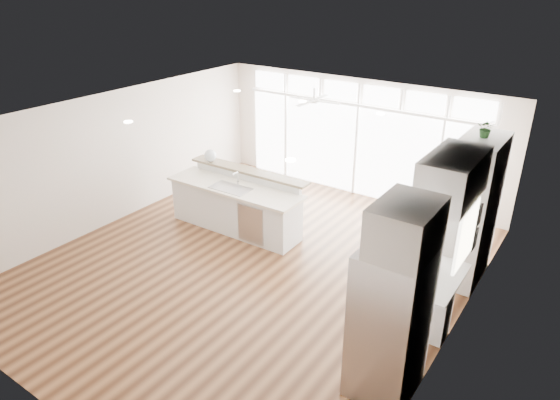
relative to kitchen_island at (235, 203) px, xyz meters
The scene contains 24 objects.
floor 1.57m from the kitchen_island, 38.02° to the right, with size 7.00×8.00×0.02m, color #462715.
ceiling 2.57m from the kitchen_island, 38.02° to the right, with size 7.00×8.00×0.02m, color silver.
wall_back 3.40m from the kitchen_island, 69.69° to the left, with size 7.00×0.04×2.70m, color beige.
wall_front 5.09m from the kitchen_island, 76.80° to the right, with size 7.00×0.04×2.70m, color beige.
wall_left 2.63m from the kitchen_island, 159.11° to the right, with size 0.04×8.00×2.70m, color beige.
wall_right 4.80m from the kitchen_island, 10.93° to the right, with size 0.04×8.00×2.70m, color beige.
glass_wall 3.29m from the kitchen_island, 69.32° to the left, with size 5.80×0.06×2.08m, color white.
transom_row 3.72m from the kitchen_island, 69.32° to the left, with size 5.90×0.06×0.40m, color white.
desk_window 4.75m from the kitchen_island, ahead, with size 0.04×0.85×0.85m, color white.
ceiling_fan 2.77m from the kitchen_island, 71.18° to the left, with size 1.16×1.16×0.32m, color white.
recessed_lights 2.49m from the kitchen_island, 31.28° to the right, with size 3.40×3.00×0.02m, color silver.
oven_cabinet 4.46m from the kitchen_island, 11.80° to the left, with size 0.64×1.20×2.50m, color white.
desk_nook 4.32m from the kitchen_island, ahead, with size 0.72×1.30×0.76m, color white.
upper_cabinets 4.71m from the kitchen_island, ahead, with size 0.64×1.30×0.64m, color white.
refrigerator 4.83m from the kitchen_island, 27.83° to the right, with size 0.76×0.90×2.00m, color #B4B5B9.
fridge_cabinet 5.16m from the kitchen_island, 27.50° to the right, with size 0.64×0.90×0.60m, color white.
framed_photos 4.68m from the kitchen_island, ahead, with size 0.06×0.22×0.80m, color black.
kitchen_island is the anchor object (origin of this frame).
rug 3.63m from the kitchen_island, ahead, with size 0.80×0.58×0.01m, color #341910.
office_chair 4.22m from the kitchen_island, 13.42° to the right, with size 0.56×0.51×1.07m, color black.
fishbowl 1.25m from the kitchen_island, 158.01° to the left, with size 0.26×0.26×0.26m, color silver.
monitor 4.26m from the kitchen_island, ahead, with size 0.08×0.49×0.41m, color black.
keyboard 4.08m from the kitchen_island, ahead, with size 0.13×0.35×0.02m, color silver.
potted_plant 4.86m from the kitchen_island, 11.80° to the left, with size 0.27×0.30×0.23m, color #285424.
Camera 1 is at (4.77, -6.06, 4.84)m, focal length 32.00 mm.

